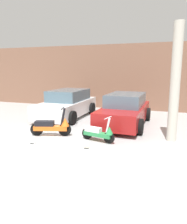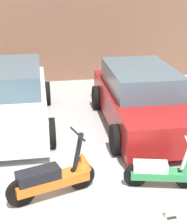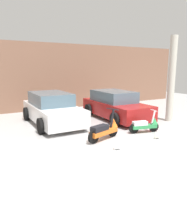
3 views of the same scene
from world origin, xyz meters
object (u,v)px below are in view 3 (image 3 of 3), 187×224
Objects in this scene: placard_near_left_scooter at (117,146)px; placard_near_right_scooter at (157,136)px; support_column_side at (172,80)px; car_rear_center at (115,105)px; car_rear_left at (52,109)px; scooter_front_left at (105,129)px; scooter_front_right at (145,125)px.

placard_near_right_scooter is at bearing 5.59° from placard_near_left_scooter.
support_column_side reaches higher than placard_near_left_scooter.
car_rear_center is 1.03× the size of support_column_side.
placard_near_right_scooter is at bearing 33.38° from car_rear_left.
scooter_front_left is 1.12m from placard_near_left_scooter.
placard_near_left_scooter is at bearing -174.41° from placard_near_right_scooter.
scooter_front_right is 5.09× the size of placard_near_left_scooter.
car_rear_left is 5.00m from placard_near_right_scooter.
car_rear_left is 16.74× the size of placard_near_right_scooter.
support_column_side is at bearing 66.41° from car_rear_left.
support_column_side is at bearing 34.51° from placard_near_right_scooter.
placard_near_left_scooter is at bearing -156.50° from support_column_side.
car_rear_left is at bearing 99.98° from placard_near_left_scooter.
car_rear_left is at bearing 123.41° from placard_near_right_scooter.
car_rear_center is 16.47× the size of placard_near_left_scooter.
placard_near_right_scooter is (1.77, -0.87, -0.28)m from scooter_front_left.
placard_near_left_scooter is at bearing -118.18° from scooter_front_left.
car_rear_center is 3.07m from support_column_side.
support_column_side is (2.46, 0.99, 1.75)m from scooter_front_right.
car_rear_left is 4.44m from placard_near_left_scooter.
scooter_front_right is at bearing 41.07° from car_rear_left.
placard_near_left_scooter is 1.98m from placard_near_right_scooter.
placard_near_left_scooter is 5.38m from support_column_side.
scooter_front_right is 0.31× the size of car_rear_center.
scooter_front_right is 0.30× the size of car_rear_left.
car_rear_left is at bearing 143.84° from scooter_front_right.
car_rear_center is (0.36, 2.75, 0.36)m from scooter_front_right.
support_column_side is (5.36, -2.34, 1.37)m from car_rear_left.
scooter_front_left is 4.80m from support_column_side.
support_column_side reaches higher than scooter_front_right.
placard_near_right_scooter is 3.74m from support_column_side.
car_rear_center reaches higher than scooter_front_right.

